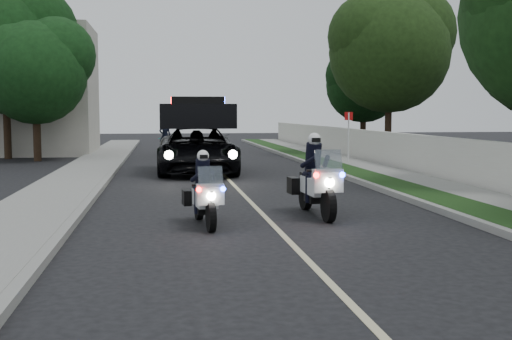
{
  "coord_description": "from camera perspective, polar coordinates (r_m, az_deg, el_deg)",
  "views": [
    {
      "loc": [
        -2.24,
        -11.2,
        2.33
      ],
      "look_at": [
        -0.12,
        3.44,
        1.0
      ],
      "focal_mm": 45.37,
      "sensor_mm": 36.0,
      "label": 1
    }
  ],
  "objects": [
    {
      "name": "ground",
      "position": [
        11.66,
        3.03,
        -6.4
      ],
      "size": [
        120.0,
        120.0,
        0.0
      ],
      "primitive_type": "plane",
      "color": "black",
      "rests_on": "ground"
    },
    {
      "name": "curb_right",
      "position": [
        22.25,
        8.36,
        -0.73
      ],
      "size": [
        0.2,
        60.0,
        0.15
      ],
      "primitive_type": "cube",
      "color": "gray",
      "rests_on": "ground"
    },
    {
      "name": "grass_verge",
      "position": [
        22.46,
        10.07,
        -0.7
      ],
      "size": [
        1.2,
        60.0,
        0.16
      ],
      "primitive_type": "cube",
      "color": "#193814",
      "rests_on": "ground"
    },
    {
      "name": "sidewalk_right",
      "position": [
        22.9,
        13.16,
        -0.64
      ],
      "size": [
        1.4,
        60.0,
        0.16
      ],
      "primitive_type": "cube",
      "color": "gray",
      "rests_on": "ground"
    },
    {
      "name": "property_wall",
      "position": [
        23.23,
        15.5,
        1.05
      ],
      "size": [
        0.22,
        60.0,
        1.5
      ],
      "primitive_type": "cube",
      "color": "beige",
      "rests_on": "ground"
    },
    {
      "name": "curb_left",
      "position": [
        21.41,
        -13.18,
        -1.05
      ],
      "size": [
        0.2,
        60.0,
        0.15
      ],
      "primitive_type": "cube",
      "color": "gray",
      "rests_on": "ground"
    },
    {
      "name": "sidewalk_left",
      "position": [
        21.53,
        -16.1,
        -1.07
      ],
      "size": [
        2.0,
        60.0,
        0.16
      ],
      "primitive_type": "cube",
      "color": "gray",
      "rests_on": "ground"
    },
    {
      "name": "building_far",
      "position": [
        38.02,
        -20.15,
        6.59
      ],
      "size": [
        8.0,
        6.0,
        7.0
      ],
      "primitive_type": "cube",
      "color": "#A8A396",
      "rests_on": "ground"
    },
    {
      "name": "lane_marking",
      "position": [
        21.45,
        -2.2,
        -1.09
      ],
      "size": [
        0.12,
        50.0,
        0.01
      ],
      "primitive_type": "cube",
      "color": "#BFB78C",
      "rests_on": "ground"
    },
    {
      "name": "police_moto_left",
      "position": [
        13.42,
        -4.57,
        -4.88
      ],
      "size": [
        0.82,
        1.89,
        1.56
      ],
      "primitive_type": null,
      "rotation": [
        0.0,
        0.0,
        0.1
      ],
      "color": "silver",
      "rests_on": "ground"
    },
    {
      "name": "police_moto_right",
      "position": [
        14.69,
        5.29,
        -4.01
      ],
      "size": [
        0.88,
        2.24,
        1.87
      ],
      "primitive_type": null,
      "rotation": [
        0.0,
        0.0,
        0.05
      ],
      "color": "silver",
      "rests_on": "ground"
    },
    {
      "name": "police_suv",
      "position": [
        24.93,
        -5.19,
        -0.25
      ],
      "size": [
        3.08,
        6.42,
        3.09
      ],
      "primitive_type": "imported",
      "rotation": [
        0.0,
        0.0,
        -0.02
      ],
      "color": "black",
      "rests_on": "ground"
    },
    {
      "name": "bicycle",
      "position": [
        34.81,
        -8.0,
        1.25
      ],
      "size": [
        0.82,
        1.9,
        0.96
      ],
      "primitive_type": "imported",
      "rotation": [
        0.0,
        0.0,
        -0.1
      ],
      "color": "black",
      "rests_on": "ground"
    },
    {
      "name": "cyclist",
      "position": [
        34.81,
        -8.0,
        1.25
      ],
      "size": [
        0.62,
        0.41,
        1.71
      ],
      "primitive_type": "imported",
      "rotation": [
        0.0,
        0.0,
        3.14
      ],
      "color": "black",
      "rests_on": "ground"
    },
    {
      "name": "sign_post",
      "position": [
        29.3,
        8.12,
        0.53
      ],
      "size": [
        0.41,
        0.41,
        2.41
      ],
      "primitive_type": null,
      "rotation": [
        0.0,
        0.0,
        -0.08
      ],
      "color": "#A4200B",
      "rests_on": "ground"
    },
    {
      "name": "tree_right_d",
      "position": [
        35.1,
        11.53,
        1.23
      ],
      "size": [
        7.56,
        7.56,
        10.59
      ],
      "primitive_type": null,
      "rotation": [
        0.0,
        0.0,
        0.21
      ],
      "color": "#203C14",
      "rests_on": "ground"
    },
    {
      "name": "tree_right_e",
      "position": [
        40.87,
        9.39,
        1.8
      ],
      "size": [
        5.84,
        5.84,
        7.75
      ],
      "primitive_type": null,
      "rotation": [
        0.0,
        0.0,
        -0.31
      ],
      "color": "black",
      "rests_on": "ground"
    },
    {
      "name": "tree_left_near",
      "position": [
        32.41,
        -18.68,
        0.75
      ],
      "size": [
        6.44,
        6.44,
        8.09
      ],
      "primitive_type": null,
      "rotation": [
        0.0,
        0.0,
        0.43
      ],
      "color": "#133B14",
      "rests_on": "ground"
    },
    {
      "name": "tree_left_far",
      "position": [
        34.53,
        -21.0,
        0.93
      ],
      "size": [
        6.61,
        6.61,
        10.21
      ],
      "primitive_type": null,
      "rotation": [
        0.0,
        0.0,
        0.08
      ],
      "color": "#103411",
      "rests_on": "ground"
    }
  ]
}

